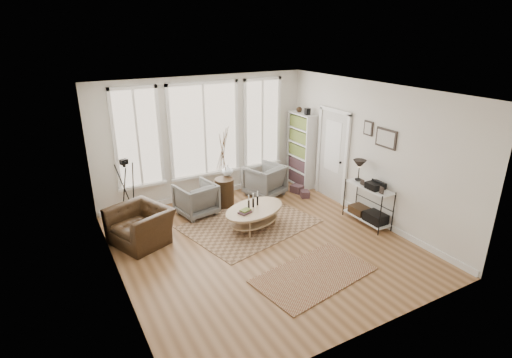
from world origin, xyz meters
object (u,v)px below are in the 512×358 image
side_table (224,170)px  armchair_right (265,180)px  armchair_left (196,199)px  accent_chair (140,226)px  low_shelf (368,201)px  bookcase (301,150)px  coffee_table (254,213)px

side_table → armchair_right: bearing=5.0°
armchair_right → armchair_left: bearing=-12.0°
armchair_right → side_table: (-1.13, -0.10, 0.50)m
accent_chair → armchair_left: bearing=92.4°
armchair_left → low_shelf: bearing=133.5°
bookcase → armchair_right: bearing=-172.3°
armchair_left → accent_chair: armchair_left is taller
side_table → accent_chair: size_ratio=1.72×
armchair_left → side_table: side_table is taller
coffee_table → accent_chair: 2.25m
armchair_right → accent_chair: armchair_right is taller
low_shelf → accent_chair: size_ratio=1.21×
low_shelf → side_table: size_ratio=0.71×
armchair_right → accent_chair: 3.36m
bookcase → side_table: size_ratio=1.11×
armchair_left → armchair_right: size_ratio=0.94×
coffee_table → armchair_right: armchair_right is taller
low_shelf → armchair_left: (-2.99, 2.15, -0.15)m
side_table → coffee_table: bearing=-87.2°
armchair_left → armchair_right: 1.88m
bookcase → low_shelf: 2.56m
bookcase → coffee_table: bookcase is taller
armchair_right → side_table: 1.24m
bookcase → low_shelf: bookcase is taller
low_shelf → accent_chair: bearing=161.0°
low_shelf → bookcase: bearing=88.7°
side_table → low_shelf: bearing=-45.1°
coffee_table → side_table: bearing=92.8°
low_shelf → accent_chair: low_shelf is taller
coffee_table → armchair_left: 1.44m
bookcase → accent_chair: (-4.43, -1.02, -0.61)m
coffee_table → armchair_left: armchair_left is taller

